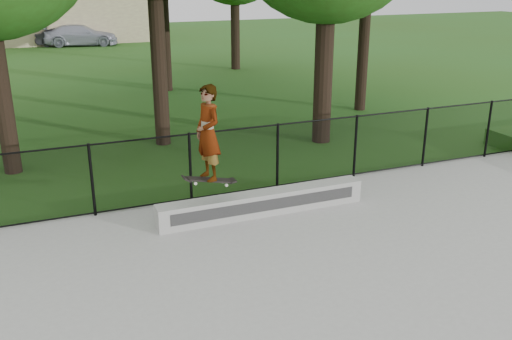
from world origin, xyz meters
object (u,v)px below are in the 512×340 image
object	(u,v)px
car_c	(81,35)
skater_airborne	(208,134)
car_b	(62,37)
grind_ledge	(263,203)

from	to	relation	value
car_c	skater_airborne	world-z (taller)	skater_airborne
car_b	skater_airborne	size ratio (longest dim) A/B	1.62
car_b	car_c	distance (m)	1.24
car_b	grind_ledge	bearing A→B (deg)	-179.30
skater_airborne	grind_ledge	bearing A→B (deg)	8.85
grind_ledge	skater_airborne	world-z (taller)	skater_airborne
grind_ledge	car_c	xyz separation A→B (m)	(-0.27, 29.92, 0.38)
grind_ledge	car_b	bearing A→B (deg)	92.62
car_c	grind_ledge	bearing A→B (deg)	-169.31
grind_ledge	skater_airborne	size ratio (longest dim) A/B	2.24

